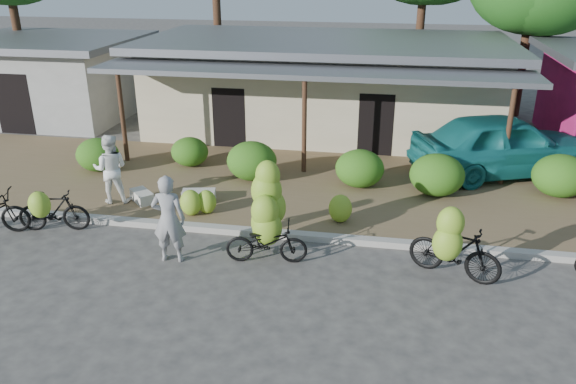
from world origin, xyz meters
name	(u,v)px	position (x,y,z in m)	size (l,w,h in m)	color
ground	(258,282)	(0.00, 0.00, 0.00)	(100.00, 100.00, 0.00)	#3D3A38
sidewalk	(298,187)	(0.00, 5.00, 0.06)	(60.00, 6.00, 0.12)	brown
curb	(277,234)	(0.00, 2.00, 0.07)	(60.00, 0.25, 0.15)	#A8A399
shop_main	(324,85)	(0.00, 10.93, 1.72)	(13.00, 8.50, 3.35)	beige
shop_grey	(50,77)	(-11.00, 10.99, 1.62)	(7.00, 6.00, 3.15)	#A1A09B
hedge_0	(98,155)	(-6.02, 5.10, 0.61)	(1.26, 1.14, 0.99)	#215C15
hedge_1	(190,152)	(-3.48, 5.99, 0.56)	(1.13, 1.02, 0.88)	#215C15
hedge_2	(252,161)	(-1.35, 5.19, 0.68)	(1.43, 1.28, 1.11)	#215C15
hedge_3	(360,168)	(1.69, 5.20, 0.64)	(1.34, 1.21, 1.04)	#215C15
hedge_4	(437,175)	(3.74, 4.96, 0.68)	(1.44, 1.29, 1.12)	#215C15
hedge_5	(561,176)	(6.93, 5.45, 0.69)	(1.45, 1.31, 1.13)	#215C15
bike_left	(52,210)	(-5.21, 1.33, 0.56)	(1.73, 1.24, 1.26)	black
bike_center	(267,221)	(-0.04, 1.11, 0.83)	(1.78, 1.25, 2.09)	black
bike_right	(454,248)	(3.78, 0.79, 0.71)	(1.94, 1.44, 1.76)	black
loose_banana_a	(207,202)	(-1.92, 2.74, 0.42)	(0.49, 0.41, 0.61)	#9BBF2F
loose_banana_b	(191,203)	(-2.26, 2.56, 0.45)	(0.53, 0.45, 0.67)	#9BBF2F
loose_banana_c	(340,208)	(1.38, 2.82, 0.47)	(0.56, 0.47, 0.70)	#9BBF2F
sack_near	(199,196)	(-2.35, 3.41, 0.27)	(0.85, 0.40, 0.30)	white
sack_far	(142,196)	(-3.81, 3.14, 0.26)	(0.75, 0.38, 0.28)	white
vendor	(169,219)	(-2.00, 0.55, 0.97)	(0.71, 0.46, 1.93)	gray
bystander	(111,169)	(-4.51, 3.01, 1.02)	(0.87, 0.68, 1.80)	white
teal_van	(504,144)	(5.72, 6.91, 1.03)	(2.14, 5.32, 1.81)	#197071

